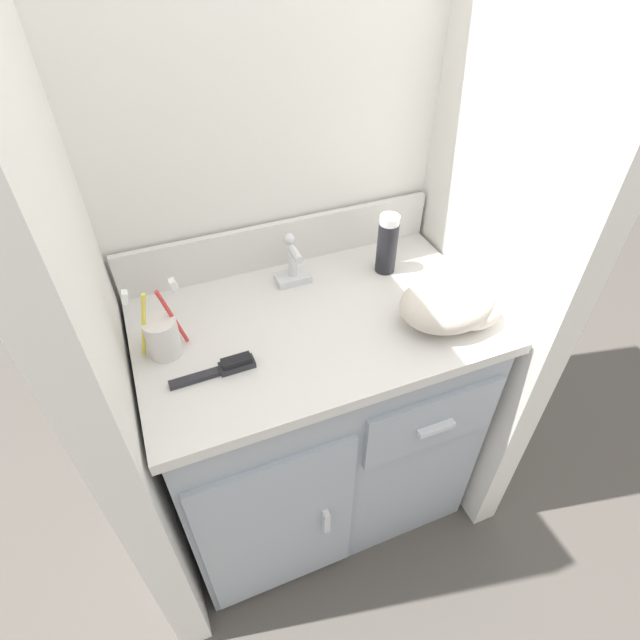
{
  "coord_description": "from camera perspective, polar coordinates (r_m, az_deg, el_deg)",
  "views": [
    {
      "loc": [
        -0.33,
        -0.85,
        1.63
      ],
      "look_at": [
        0.0,
        -0.03,
        0.84
      ],
      "focal_mm": 28.0,
      "sensor_mm": 36.0,
      "label": 1
    }
  ],
  "objects": [
    {
      "name": "vanity",
      "position": [
        1.5,
        -0.39,
        -11.22
      ],
      "size": [
        0.87,
        0.55,
        0.82
      ],
      "color": "#9EA8B2",
      "rests_on": "ground_plane"
    },
    {
      "name": "wall_left",
      "position": [
        1.01,
        -27.22,
        5.23
      ],
      "size": [
        0.08,
        0.61,
        2.2
      ],
      "primitive_type": "cube",
      "color": "silver",
      "rests_on": "ground_plane"
    },
    {
      "name": "wall_right",
      "position": [
        1.29,
        20.74,
        14.97
      ],
      "size": [
        0.08,
        0.61,
        2.2
      ],
      "primitive_type": "cube",
      "color": "silver",
      "rests_on": "ground_plane"
    },
    {
      "name": "sink_faucet",
      "position": [
        1.31,
        -3.15,
        6.17
      ],
      "size": [
        0.09,
        0.09,
        0.14
      ],
      "color": "silver",
      "rests_on": "vanity"
    },
    {
      "name": "ground_plane",
      "position": [
        1.86,
        -0.32,
        -19.02
      ],
      "size": [
        6.0,
        6.0,
        0.0
      ],
      "primitive_type": "plane",
      "color": "#4C4742"
    },
    {
      "name": "hand_towel",
      "position": [
        1.22,
        14.93,
        1.75
      ],
      "size": [
        0.24,
        0.18,
        0.11
      ],
      "color": "beige",
      "rests_on": "vanity"
    },
    {
      "name": "hairbrush",
      "position": [
        1.11,
        -10.84,
        -5.39
      ],
      "size": [
        0.19,
        0.03,
        0.03
      ],
      "rotation": [
        0.0,
        0.0,
        0.02
      ],
      "color": "#232328",
      "rests_on": "vanity"
    },
    {
      "name": "shaving_cream_can",
      "position": [
        1.34,
        7.68,
        8.57
      ],
      "size": [
        0.05,
        0.05,
        0.17
      ],
      "color": "black",
      "rests_on": "vanity"
    },
    {
      "name": "backsplash",
      "position": [
        1.37,
        -4.46,
        8.75
      ],
      "size": [
        0.87,
        0.02,
        0.13
      ],
      "color": "silver",
      "rests_on": "vanity"
    },
    {
      "name": "toothbrush_cup",
      "position": [
        1.15,
        -17.58,
        -1.7
      ],
      "size": [
        0.12,
        0.07,
        0.19
      ],
      "color": "silver",
      "rests_on": "vanity"
    },
    {
      "name": "wall_back",
      "position": [
        1.32,
        -5.83,
        18.03
      ],
      "size": [
        1.05,
        0.08,
        2.2
      ],
      "primitive_type": "cube",
      "color": "silver",
      "rests_on": "ground_plane"
    }
  ]
}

